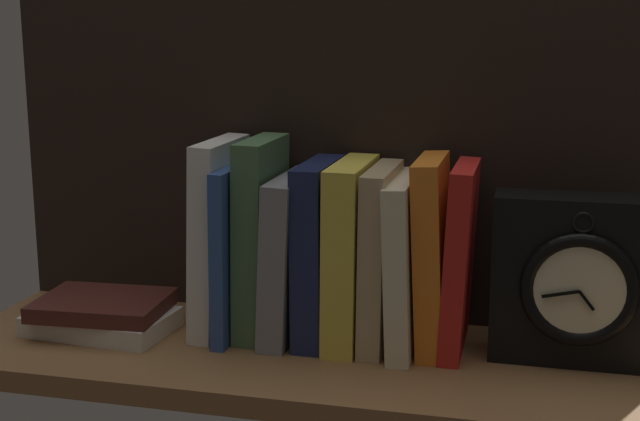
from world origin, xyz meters
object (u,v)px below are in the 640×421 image
at_px(book_gray_chess, 290,256).
at_px(book_green_romantic, 261,237).
at_px(book_tan_shortstories, 381,256).
at_px(book_stack_side, 103,314).
at_px(book_cream_twain, 406,262).
at_px(book_blue_modern, 239,248).
at_px(framed_clock, 578,281).
at_px(book_navy_bierce, 319,251).
at_px(book_red_requiem, 459,258).
at_px(book_yellow_seinlanguage, 351,252).
at_px(book_orange_pandolfini, 433,254).
at_px(book_white_catcher, 219,236).

bearing_deg(book_gray_chess, book_green_romantic, 180.00).
xyz_separation_m(book_tan_shortstories, book_stack_side, (-0.34, -0.05, -0.08)).
relative_size(book_tan_shortstories, book_stack_side, 1.17).
bearing_deg(book_stack_side, book_cream_twain, 7.17).
distance_m(book_blue_modern, framed_clock, 0.40).
relative_size(book_navy_bierce, book_red_requiem, 0.99).
distance_m(book_tan_shortstories, book_cream_twain, 0.03).
bearing_deg(book_cream_twain, book_yellow_seinlanguage, 180.00).
height_order(book_blue_modern, book_orange_pandolfini, book_orange_pandolfini).
bearing_deg(book_blue_modern, book_white_catcher, 180.00).
height_order(book_tan_shortstories, book_red_requiem, book_red_requiem).
xyz_separation_m(book_white_catcher, book_cream_twain, (0.23, 0.00, -0.02)).
xyz_separation_m(book_gray_chess, book_stack_side, (-0.23, -0.05, -0.08)).
distance_m(book_white_catcher, book_red_requiem, 0.29).
relative_size(book_tan_shortstories, book_red_requiem, 0.97).
height_order(book_navy_bierce, book_red_requiem, book_red_requiem).
relative_size(book_blue_modern, book_cream_twain, 1.04).
height_order(book_navy_bierce, book_orange_pandolfini, book_orange_pandolfini).
relative_size(book_navy_bierce, book_tan_shortstories, 1.02).
bearing_deg(book_white_catcher, book_green_romantic, 0.00).
height_order(book_orange_pandolfini, framed_clock, book_orange_pandolfini).
height_order(book_white_catcher, book_navy_bierce, book_white_catcher).
height_order(book_navy_bierce, framed_clock, book_navy_bierce).
distance_m(framed_clock, book_stack_side, 0.56).
xyz_separation_m(book_blue_modern, book_green_romantic, (0.03, 0.00, 0.02)).
xyz_separation_m(book_blue_modern, book_red_requiem, (0.27, 0.00, 0.00)).
bearing_deg(book_gray_chess, book_cream_twain, 0.00).
bearing_deg(book_white_catcher, book_gray_chess, 0.00).
relative_size(book_white_catcher, book_blue_modern, 1.13).
bearing_deg(book_stack_side, book_yellow_seinlanguage, 8.70).
height_order(book_green_romantic, book_orange_pandolfini, book_green_romantic).
bearing_deg(book_navy_bierce, book_blue_modern, 180.00).
bearing_deg(book_blue_modern, book_orange_pandolfini, 0.00).
bearing_deg(book_tan_shortstories, book_cream_twain, 0.00).
bearing_deg(book_blue_modern, book_stack_side, -164.16).
relative_size(book_cream_twain, book_stack_side, 1.11).
distance_m(book_gray_chess, book_red_requiem, 0.20).
distance_m(book_white_catcher, book_gray_chess, 0.09).
xyz_separation_m(book_gray_chess, framed_clock, (0.33, -0.01, -0.00)).
bearing_deg(book_orange_pandolfini, book_cream_twain, 180.00).
relative_size(book_yellow_seinlanguage, book_orange_pandolfini, 0.96).
xyz_separation_m(book_tan_shortstories, framed_clock, (0.22, -0.01, -0.01)).
relative_size(book_blue_modern, book_green_romantic, 0.87).
distance_m(book_tan_shortstories, book_orange_pandolfini, 0.06).
bearing_deg(book_green_romantic, book_stack_side, -166.40).
distance_m(book_tan_shortstories, framed_clock, 0.22).
xyz_separation_m(book_navy_bierce, book_yellow_seinlanguage, (0.04, 0.00, 0.00)).
height_order(book_blue_modern, book_green_romantic, book_green_romantic).
xyz_separation_m(book_yellow_seinlanguage, framed_clock, (0.26, -0.01, -0.01)).
relative_size(book_yellow_seinlanguage, book_red_requiem, 0.99).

